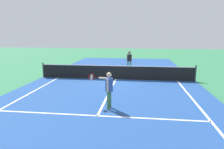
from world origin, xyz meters
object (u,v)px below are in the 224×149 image
player_near (108,86)px  player_far (129,59)px  tennis_ball_near_net (74,81)px  net (116,72)px

player_near → player_far: (0.47, 8.83, 0.08)m
player_far → tennis_ball_near_net: (-3.45, -4.20, -0.99)m
player_far → net: bearing=-103.3°
player_far → player_near: bearing=-93.1°
player_near → tennis_ball_near_net: bearing=122.8°
tennis_ball_near_net → net: bearing=19.3°
net → player_near: player_near is taller
net → player_near: 5.59m
player_near → net: bearing=93.1°
player_near → tennis_ball_near_net: 5.57m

